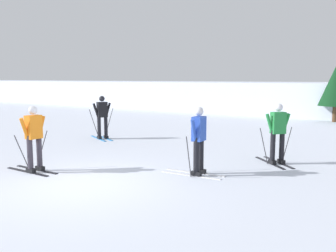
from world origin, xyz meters
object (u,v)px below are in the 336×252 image
(skier_orange, at_px, (34,137))
(skier_green, at_px, (278,132))
(skier_blue, at_px, (198,139))
(skier_black, at_px, (102,116))

(skier_orange, bearing_deg, skier_green, 41.06)
(skier_blue, xyz_separation_m, skier_black, (-5.85, 2.79, 0.00))
(skier_blue, relative_size, skier_black, 1.00)
(skier_blue, relative_size, skier_orange, 1.00)
(skier_green, height_order, skier_orange, same)
(skier_green, height_order, skier_black, same)
(skier_black, bearing_deg, skier_green, -4.17)
(skier_blue, xyz_separation_m, skier_orange, (-3.67, -2.03, -0.00))
(skier_black, relative_size, skier_orange, 1.00)
(skier_green, distance_m, skier_black, 7.14)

